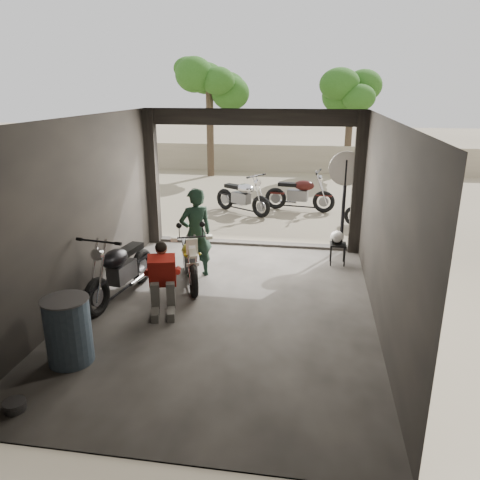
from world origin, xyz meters
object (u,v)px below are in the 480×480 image
(mechanic, at_px, (162,281))
(oil_drum, at_px, (69,332))
(outside_bike_c, at_px, (375,211))
(stool, at_px, (338,247))
(rider, at_px, (196,234))
(outside_bike_b, at_px, (300,191))
(main_bike, at_px, (190,256))
(helmet, at_px, (337,237))
(outside_bike_a, at_px, (242,193))
(sign_post, at_px, (345,185))
(left_bike, at_px, (120,265))

(mechanic, height_order, oil_drum, mechanic)
(outside_bike_c, distance_m, stool, 2.98)
(stool, bearing_deg, oil_drum, -130.61)
(rider, bearing_deg, outside_bike_b, -142.31)
(outside_bike_b, bearing_deg, stool, -158.86)
(main_bike, height_order, outside_bike_b, outside_bike_b)
(rider, bearing_deg, oil_drum, 39.33)
(mechanic, distance_m, helmet, 4.09)
(outside_bike_a, height_order, mechanic, outside_bike_a)
(rider, relative_size, helmet, 6.08)
(outside_bike_a, distance_m, mechanic, 6.73)
(sign_post, bearing_deg, main_bike, -146.24)
(outside_bike_a, xyz_separation_m, oil_drum, (-1.11, -8.36, -0.14))
(mechanic, xyz_separation_m, helmet, (2.95, 2.82, 0.02))
(main_bike, bearing_deg, outside_bike_b, 52.27)
(helmet, bearing_deg, outside_bike_b, 127.03)
(outside_bike_b, xyz_separation_m, stool, (0.99, -4.52, -0.23))
(rider, distance_m, sign_post, 3.63)
(left_bike, xyz_separation_m, stool, (3.92, 2.32, -0.24))
(outside_bike_c, bearing_deg, oil_drum, 176.36)
(outside_bike_b, distance_m, rider, 5.94)
(outside_bike_a, xyz_separation_m, outside_bike_b, (1.69, 0.58, 0.02))
(rider, bearing_deg, stool, 167.42)
(outside_bike_a, height_order, oil_drum, outside_bike_a)
(outside_bike_b, height_order, mechanic, outside_bike_b)
(helmet, xyz_separation_m, sign_post, (0.15, 0.87, 0.95))
(main_bike, distance_m, stool, 3.23)
(main_bike, relative_size, helmet, 5.70)
(helmet, xyz_separation_m, oil_drum, (-3.76, -4.46, -0.13))
(outside_bike_b, xyz_separation_m, helmet, (0.96, -4.48, -0.03))
(rider, height_order, sign_post, sign_post)
(left_bike, relative_size, outside_bike_a, 1.03)
(outside_bike_c, bearing_deg, outside_bike_b, 80.05)
(sign_post, bearing_deg, outside_bike_a, 127.67)
(outside_bike_b, xyz_separation_m, sign_post, (1.10, -3.61, 0.92))
(outside_bike_a, bearing_deg, main_bike, -149.19)
(left_bike, relative_size, mechanic, 1.61)
(left_bike, xyz_separation_m, sign_post, (4.04, 3.22, 0.92))
(main_bike, relative_size, outside_bike_c, 1.13)
(sign_post, bearing_deg, helmet, -104.66)
(left_bike, bearing_deg, mechanic, -17.58)
(main_bike, distance_m, outside_bike_b, 6.29)
(main_bike, bearing_deg, sign_post, 18.37)
(left_bike, height_order, helmet, left_bike)
(oil_drum, bearing_deg, outside_bike_b, 72.61)
(outside_bike_c, xyz_separation_m, rider, (-3.88, -3.91, 0.40))
(outside_bike_a, xyz_separation_m, mechanic, (-0.31, -6.72, -0.03))
(outside_bike_b, distance_m, helmet, 4.58)
(outside_bike_a, bearing_deg, stool, -113.01)
(rider, relative_size, stool, 3.82)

